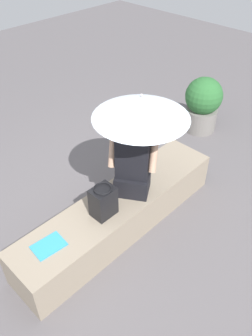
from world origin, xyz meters
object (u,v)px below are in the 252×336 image
handbag_black (103,201)px  person_seated (133,161)px  magazine (49,246)px  planter_near (203,104)px  parasol (141,107)px

handbag_black → person_seated: bearing=-176.5°
person_seated → magazine: 1.11m
planter_near → handbag_black: bearing=12.9°
magazine → planter_near: bearing=-165.7°
person_seated → handbag_black: size_ratio=2.69×
person_seated → parasol: bearing=170.8°
person_seated → planter_near: 2.19m
parasol → magazine: parasol is taller
magazine → planter_near: (-3.12, -0.51, -0.00)m
parasol → person_seated: bearing=-9.2°
planter_near → magazine: bearing=9.4°
person_seated → magazine: bearing=-1.8°
person_seated → magazine: (1.04, -0.03, -0.38)m
parasol → planter_near: parasol is taller
magazine → parasol: bearing=-177.4°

